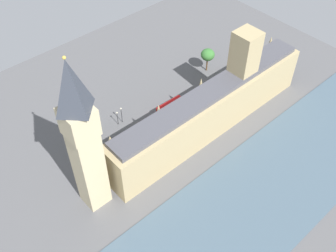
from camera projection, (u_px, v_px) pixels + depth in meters
ground_plane at (204, 125)px, 135.78m from camera, size 148.81×148.81×0.00m
river_thames at (277, 180)px, 119.49m from camera, size 33.26×133.93×0.25m
parliament_building at (213, 106)px, 128.83m from camera, size 10.60×78.81×31.64m
clock_tower at (83, 138)px, 96.37m from camera, size 7.61×7.61×50.21m
car_silver_midblock at (227, 75)px, 153.60m from camera, size 2.17×4.37×1.74m
car_dark_green_under_trees at (187, 96)px, 144.78m from camera, size 2.04×4.87×1.74m
double_decker_bus_leading at (170, 108)px, 138.02m from camera, size 2.82×10.55×4.75m
car_blue_opposite_hall at (139, 136)px, 130.94m from camera, size 1.97×4.12×1.74m
car_black_far_end at (114, 144)px, 128.60m from camera, size 2.04×4.53×1.74m
pedestrian_trailing at (211, 101)px, 143.38m from camera, size 0.58×0.48×1.49m
plane_tree_corner at (208, 55)px, 151.81m from camera, size 5.34×5.34×9.69m
plane_tree_by_river_gate at (89, 122)px, 127.21m from camera, size 4.73×4.73×8.95m
street_lamp_near_tower at (121, 112)px, 133.55m from camera, size 0.56×0.56×6.57m
street_lamp_kerbside at (117, 116)px, 133.17m from camera, size 0.56×0.56×5.70m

